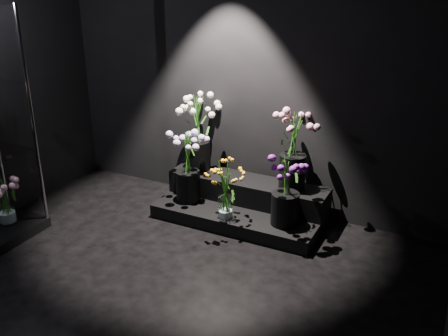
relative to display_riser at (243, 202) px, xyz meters
The scene contains 9 objects.
floor 1.69m from the display_riser, 93.28° to the right, with size 4.00×4.00×0.00m, color black.
wall_back 1.30m from the display_riser, 106.93° to the left, with size 4.00×4.00×0.00m, color black.
display_riser is the anchor object (origin of this frame).
bouquet_orange_bells 0.42m from the display_riser, 95.59° to the right, with size 0.26×0.26×0.54m.
bouquet_lilac 0.67m from the display_riser, 161.81° to the right, with size 0.48×0.48×0.70m.
bouquet_purple 0.63m from the display_riser, 21.68° to the right, with size 0.40×0.40×0.63m.
bouquet_cream_roses 0.87m from the display_riser, 167.36° to the left, with size 0.53×0.53×0.76m.
bouquet_pink_roses 0.78m from the display_riser, 11.66° to the left, with size 0.49×0.49×0.71m.
bouquet_case_base_pink 2.20m from the display_riser, 145.87° to the right, with size 0.35×0.35×0.44m.
Camera 1 is at (1.88, -2.28, 2.28)m, focal length 40.00 mm.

